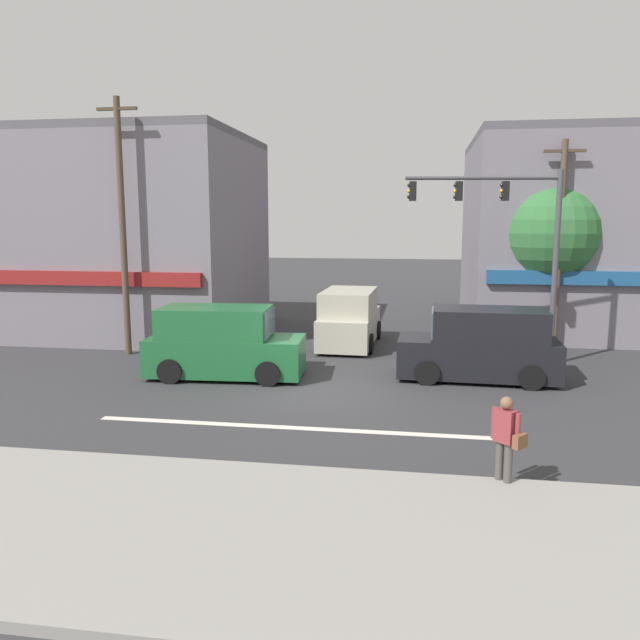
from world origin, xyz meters
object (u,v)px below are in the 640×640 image
at_px(utility_pole_far_right, 559,243).
at_px(van_waiting_far, 223,344).
at_px(street_tree, 549,233).
at_px(traffic_light_mast, 515,231).
at_px(pedestrian_foreground_with_bag, 506,437).
at_px(van_parked_curbside, 349,319).
at_px(utility_pole_near_left, 122,225).
at_px(van_crossing_leftbound, 481,346).

xyz_separation_m(utility_pole_far_right, van_waiting_far, (-10.62, -5.77, -2.85)).
xyz_separation_m(street_tree, utility_pole_far_right, (0.10, -1.29, -0.30)).
xyz_separation_m(utility_pole_far_right, traffic_light_mast, (-1.91, -2.73, 0.44)).
bearing_deg(van_waiting_far, pedestrian_foreground_with_bag, -43.39).
bearing_deg(utility_pole_far_right, van_parked_curbside, -176.54).
distance_m(utility_pole_near_left, utility_pole_far_right, 15.26).
relative_size(street_tree, traffic_light_mast, 0.98).
relative_size(utility_pole_far_right, van_waiting_far, 1.58).
distance_m(van_crossing_leftbound, pedestrian_foreground_with_bag, 7.77).
xyz_separation_m(street_tree, van_crossing_leftbound, (-2.93, -6.18, -3.16)).
bearing_deg(street_tree, pedestrian_foreground_with_bag, -103.06).
bearing_deg(street_tree, van_crossing_leftbound, -115.41).
bearing_deg(pedestrian_foreground_with_bag, utility_pole_near_left, 140.64).
xyz_separation_m(van_crossing_leftbound, van_waiting_far, (-7.58, -0.88, 0.00)).
bearing_deg(utility_pole_near_left, utility_pole_far_right, 11.96).
relative_size(van_crossing_leftbound, pedestrian_foreground_with_bag, 2.79).
bearing_deg(traffic_light_mast, pedestrian_foreground_with_bag, -98.15).
xyz_separation_m(utility_pole_near_left, pedestrian_foreground_with_bag, (11.58, -9.49, -3.55)).
bearing_deg(pedestrian_foreground_with_bag, van_parked_curbside, 108.47).
distance_m(utility_pole_near_left, pedestrian_foreground_with_bag, 15.39).
xyz_separation_m(van_crossing_leftbound, van_parked_curbside, (-4.38, 4.44, 0.00)).
bearing_deg(traffic_light_mast, street_tree, 65.73).
bearing_deg(traffic_light_mast, van_crossing_leftbound, -117.48).
bearing_deg(utility_pole_near_left, street_tree, 16.72).
distance_m(street_tree, pedestrian_foreground_with_bag, 14.67).
relative_size(van_waiting_far, van_parked_curbside, 1.01).
bearing_deg(street_tree, van_waiting_far, -146.13).
height_order(street_tree, van_parked_curbside, street_tree).
height_order(utility_pole_near_left, van_parked_curbside, utility_pole_near_left).
bearing_deg(street_tree, traffic_light_mast, -114.27).
xyz_separation_m(street_tree, van_waiting_far, (-10.52, -7.06, -3.16)).
distance_m(utility_pole_near_left, van_crossing_leftbound, 12.50).
distance_m(van_crossing_leftbound, van_parked_curbside, 6.23).
bearing_deg(van_crossing_leftbound, van_waiting_far, -173.37).
distance_m(van_waiting_far, pedestrian_foreground_with_bag, 10.02).
bearing_deg(van_waiting_far, utility_pole_far_right, 28.51).
height_order(van_waiting_far, pedestrian_foreground_with_bag, van_waiting_far).
relative_size(utility_pole_near_left, van_parked_curbside, 1.87).
xyz_separation_m(van_waiting_far, pedestrian_foreground_with_bag, (7.28, -6.89, -0.05)).
distance_m(utility_pole_near_left, van_waiting_far, 6.12).
distance_m(utility_pole_far_right, van_parked_curbside, 7.96).
height_order(traffic_light_mast, van_crossing_leftbound, traffic_light_mast).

